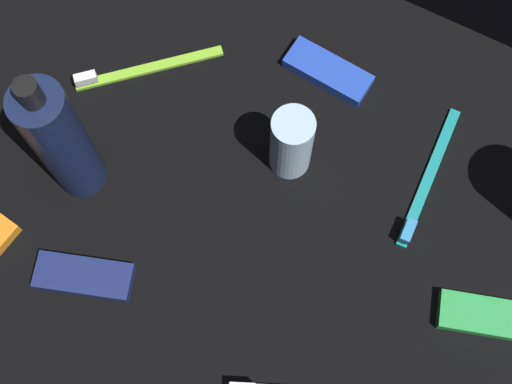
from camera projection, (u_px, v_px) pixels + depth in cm
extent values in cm
cube|color=black|center=(256.00, 202.00, 79.84)|extent=(84.00, 64.00, 1.20)
cylinder|color=#151E40|center=(62.00, 142.00, 71.39)|extent=(5.43, 5.43, 18.84)
cylinder|color=black|center=(29.00, 93.00, 61.16)|extent=(2.20, 2.20, 2.80)
cylinder|color=silver|center=(291.00, 143.00, 76.13)|extent=(4.65, 4.65, 10.02)
cube|color=#8CD133|center=(149.00, 67.00, 84.30)|extent=(13.79, 13.36, 0.90)
cube|color=white|center=(86.00, 78.00, 82.65)|extent=(2.63, 2.60, 1.20)
cube|color=teal|center=(429.00, 176.00, 79.78)|extent=(2.33, 18.04, 0.90)
cube|color=#338CCC|center=(408.00, 231.00, 76.55)|extent=(1.26, 2.66, 1.20)
cube|color=navy|center=(84.00, 276.00, 75.68)|extent=(11.14, 7.30, 1.50)
cube|color=blue|center=(331.00, 73.00, 83.72)|extent=(10.65, 4.71, 1.50)
cube|color=green|center=(487.00, 319.00, 74.17)|extent=(11.13, 7.11, 1.50)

